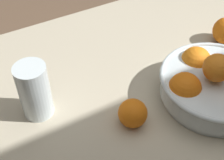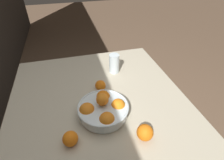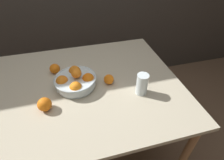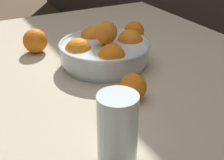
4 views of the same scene
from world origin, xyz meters
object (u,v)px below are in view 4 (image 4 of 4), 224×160
Objects in this scene: orange_loose_near_bowl at (35,41)px; orange_loose_aside at (133,87)px; orange_loose_front at (134,31)px; fruit_bowl at (105,50)px; juice_glass at (117,134)px.

orange_loose_near_bowl is 0.44m from orange_loose_aside.
orange_loose_front reaches higher than orange_loose_aside.
fruit_bowl is 0.44m from juice_glass.
orange_loose_near_bowl reaches higher than orange_loose_front.
orange_loose_near_bowl is at bearing -162.64° from orange_loose_aside.
orange_loose_near_bowl is at bearing -140.20° from fruit_bowl.
fruit_bowl is 3.43× the size of orange_loose_near_bowl.
orange_loose_aside is at bearing -31.80° from orange_loose_front.
orange_loose_front is (0.06, 0.35, -0.00)m from orange_loose_near_bowl.
fruit_bowl is 0.23m from orange_loose_aside.
juice_glass is 1.76× the size of orange_loose_near_bowl.
orange_loose_aside is at bearing 17.36° from orange_loose_near_bowl.
juice_glass is at bearing -34.17° from orange_loose_front.
fruit_bowl is 0.26m from orange_loose_near_bowl.
orange_loose_aside is (0.42, 0.13, -0.01)m from orange_loose_near_bowl.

